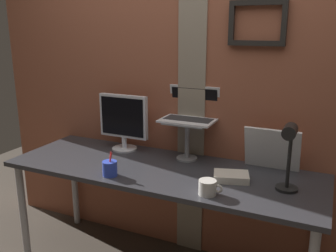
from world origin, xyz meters
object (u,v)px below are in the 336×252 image
object	(u,v)px
whiteboard_panel	(272,149)
coffee_mug	(208,187)
laptop	(191,111)
desk_lamp	(289,150)
monitor	(123,119)
pen_cup	(110,168)

from	to	relation	value
whiteboard_panel	coffee_mug	bearing A→B (deg)	-116.02
laptop	whiteboard_panel	bearing A→B (deg)	-2.31
laptop	coffee_mug	xyz separation A→B (m)	(0.30, -0.52, -0.28)
whiteboard_panel	desk_lamp	bearing A→B (deg)	-67.45
coffee_mug	whiteboard_panel	bearing A→B (deg)	63.98
monitor	whiteboard_panel	distance (m)	1.04
whiteboard_panel	pen_cup	world-z (taller)	whiteboard_panel
whiteboard_panel	monitor	bearing A→B (deg)	-177.66
coffee_mug	desk_lamp	bearing A→B (deg)	26.42
pen_cup	coffee_mug	xyz separation A→B (m)	(0.61, 0.00, -0.01)
laptop	desk_lamp	size ratio (longest dim) A/B	0.90
monitor	desk_lamp	bearing A→B (deg)	-13.06
whiteboard_panel	coffee_mug	world-z (taller)	whiteboard_panel
laptop	pen_cup	bearing A→B (deg)	-120.98
desk_lamp	coffee_mug	world-z (taller)	desk_lamp
monitor	whiteboard_panel	size ratio (longest dim) A/B	1.20
whiteboard_panel	coffee_mug	distance (m)	0.56
coffee_mug	pen_cup	bearing A→B (deg)	-180.00
laptop	coffee_mug	bearing A→B (deg)	-59.78
monitor	coffee_mug	size ratio (longest dim) A/B	3.07
monitor	coffee_mug	world-z (taller)	monitor
desk_lamp	coffee_mug	bearing A→B (deg)	-153.58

